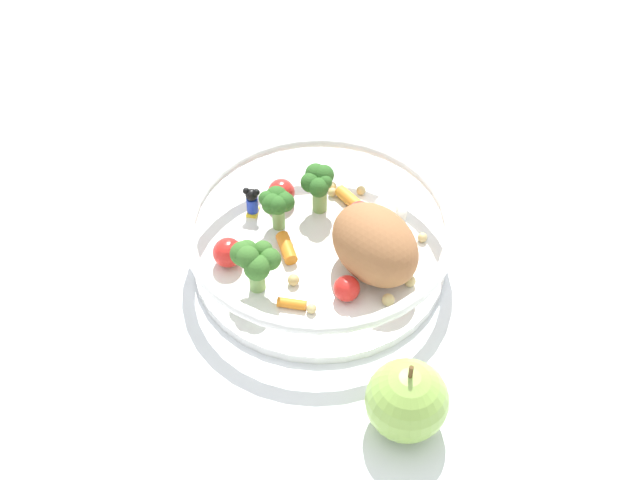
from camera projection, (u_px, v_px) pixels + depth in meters
name	position (u px, v px, depth m)	size (l,w,h in m)	color
ground_plane	(331.00, 254.00, 0.80)	(2.40, 2.40, 0.00)	white
food_container	(330.00, 238.00, 0.77)	(0.26, 0.26, 0.08)	white
loose_apple	(407.00, 400.00, 0.65)	(0.07, 0.07, 0.08)	#8CB74C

